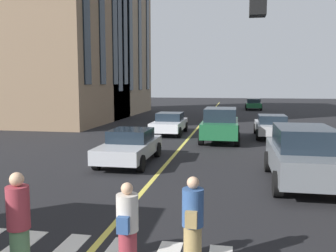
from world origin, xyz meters
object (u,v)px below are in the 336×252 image
(pedestrian_far, at_px, (19,225))
(car_silver_parked_a, at_px, (272,126))
(car_green_far, at_px, (253,104))
(car_green_oncoming, at_px, (220,124))
(car_grey_parked_b, at_px, (303,155))
(pedestrian_companion, at_px, (127,228))
(pedestrian_near, at_px, (193,223))
(car_silver_trailing, at_px, (130,146))
(car_white_near, at_px, (169,123))

(pedestrian_far, bearing_deg, car_silver_parked_a, -17.95)
(car_green_far, xyz_separation_m, car_silver_parked_a, (-23.89, 0.00, 0.00))
(pedestrian_far, bearing_deg, car_green_oncoming, -9.90)
(car_green_oncoming, bearing_deg, car_grey_parked_b, -160.59)
(car_green_far, relative_size, pedestrian_companion, 2.76)
(car_green_oncoming, bearing_deg, car_silver_parked_a, -54.36)
(car_silver_parked_a, bearing_deg, pedestrian_near, 170.27)
(car_green_oncoming, relative_size, car_silver_trailing, 1.07)
(car_silver_trailing, xyz_separation_m, pedestrian_far, (-9.07, -0.74, 0.21))
(pedestrian_far, bearing_deg, car_grey_parked_b, -39.48)
(car_grey_parked_b, height_order, car_green_far, car_grey_parked_b)
(car_grey_parked_b, relative_size, pedestrian_companion, 2.95)
(car_grey_parked_b, height_order, pedestrian_companion, car_grey_parked_b)
(car_white_near, relative_size, car_silver_parked_a, 1.00)
(car_green_far, height_order, pedestrian_far, pedestrian_far)
(car_green_far, distance_m, pedestrian_near, 40.76)
(car_silver_trailing, relative_size, pedestrian_companion, 2.76)
(car_silver_trailing, height_order, car_silver_parked_a, same)
(car_green_oncoming, height_order, pedestrian_near, car_green_oncoming)
(car_silver_trailing, distance_m, pedestrian_companion, 8.94)
(car_silver_parked_a, height_order, pedestrian_far, pedestrian_far)
(car_white_near, bearing_deg, car_silver_parked_a, -92.51)
(car_green_oncoming, distance_m, pedestrian_far, 15.68)
(car_green_far, xyz_separation_m, pedestrian_companion, (-41.01, 3.96, 0.09))
(car_green_far, relative_size, pedestrian_near, 2.65)
(pedestrian_far, bearing_deg, car_white_near, 2.13)
(car_green_oncoming, relative_size, car_green_far, 1.07)
(car_white_near, height_order, pedestrian_near, pedestrian_near)
(car_grey_parked_b, height_order, pedestrian_near, car_grey_parked_b)
(car_silver_parked_a, xyz_separation_m, pedestrian_near, (-16.77, 2.88, 0.13))
(pedestrian_near, distance_m, pedestrian_far, 2.94)
(car_silver_trailing, bearing_deg, car_green_far, -11.24)
(car_silver_parked_a, bearing_deg, car_grey_parked_b, 180.00)
(car_white_near, relative_size, pedestrian_far, 2.43)
(car_green_oncoming, xyz_separation_m, pedestrian_companion, (-14.96, 0.96, -0.17))
(car_white_near, distance_m, car_green_far, 24.45)
(car_grey_parked_b, height_order, car_silver_parked_a, car_grey_parked_b)
(car_silver_trailing, xyz_separation_m, car_silver_parked_a, (8.53, -6.44, 0.00))
(car_green_oncoming, relative_size, pedestrian_far, 2.59)
(car_silver_parked_a, bearing_deg, pedestrian_far, 162.05)
(pedestrian_far, bearing_deg, pedestrian_near, -73.69)
(car_grey_parked_b, relative_size, pedestrian_near, 2.83)
(car_white_near, xyz_separation_m, car_silver_trailing, (-8.81, 0.08, 0.00))
(car_silver_parked_a, distance_m, pedestrian_near, 17.02)
(car_grey_parked_b, relative_size, car_silver_parked_a, 1.07)
(pedestrian_near, relative_size, pedestrian_companion, 1.04)
(car_green_oncoming, height_order, pedestrian_far, car_green_oncoming)
(car_grey_parked_b, bearing_deg, car_silver_trailing, 71.55)
(car_grey_parked_b, xyz_separation_m, car_silver_parked_a, (10.68, -0.00, -0.27))
(car_white_near, bearing_deg, car_green_far, -15.09)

